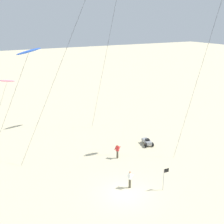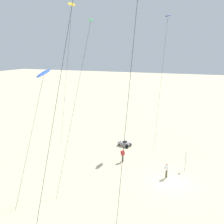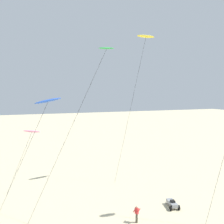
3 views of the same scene
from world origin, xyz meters
name	(u,v)px [view 3 (image 3 of 3)]	position (x,y,z in m)	size (l,w,h in m)	color
kite_blue	(48,102)	(-4.60, 11.98, 11.54)	(6.65, 1.17, 12.09)	blue
kite_green	(104,55)	(0.66, 9.56, 16.20)	(8.84, 0.83, 17.06)	green
kite_yellow	(146,38)	(9.07, 16.43, 19.94)	(6.10, 1.25, 20.44)	yellow
kite_pink	(32,132)	(-6.14, 17.62, 7.58)	(4.17, 1.11, 8.03)	pink
kite_flyer_nearest	(137,214)	(2.92, 6.41, 0.89)	(0.70, 0.71, 1.67)	#4C4738
beach_buggy	(172,203)	(7.91, 7.79, 0.43)	(1.21, 2.12, 0.82)	gray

